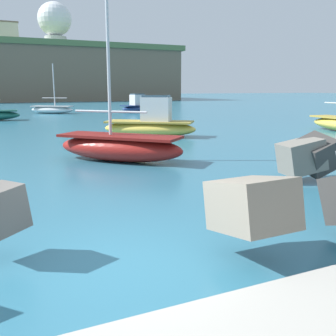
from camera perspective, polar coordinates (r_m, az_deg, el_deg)
The scene contains 7 objects.
ground_plane at distance 6.46m, azimuth -7.73°, elevation -13.98°, with size 400.00×400.00×0.00m, color #2D6B84.
boat_near_centre at distance 46.58m, azimuth -16.53°, elevation 8.21°, with size 5.00×4.33×5.50m.
boat_near_right at distance 15.25m, azimuth -7.07°, elevation 3.15°, with size 4.73×4.87×7.17m.
boat_mid_centre at distance 23.02m, azimuth -2.50°, elevation 6.41°, with size 5.56×4.76×2.40m.
boat_far_centre at distance 47.22m, azimuth -4.16°, elevation 8.92°, with size 5.35×3.18×2.19m.
radar_dome at distance 101.46m, azimuth -16.20°, elevation 19.84°, with size 7.78×7.78×9.86m.
station_building_east at distance 107.68m, azimuth -22.54°, elevation 17.51°, with size 5.58×6.39×5.65m.
Camera 1 is at (-1.67, -5.59, 2.77)m, focal length 41.82 mm.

